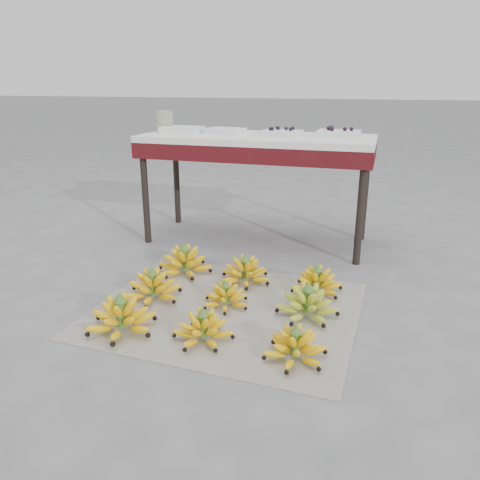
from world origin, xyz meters
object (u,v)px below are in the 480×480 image
(newspaper_mat, at_px, (227,309))
(bunch_mid_center, at_px, (226,297))
(bunch_back_left, at_px, (185,262))
(tray_left, at_px, (226,131))
(bunch_mid_right, at_px, (307,304))
(tray_right, at_px, (282,133))
(bunch_mid_left, at_px, (153,288))
(bunch_back_right, at_px, (317,283))
(bunch_front_center, at_px, (203,329))
(glass_jar, at_px, (165,122))
(bunch_back_center, at_px, (245,272))
(tray_far_left, at_px, (182,130))
(tray_far_right, at_px, (338,134))
(vendor_table, at_px, (257,148))
(bunch_front_left, at_px, (122,318))
(bunch_front_right, at_px, (295,347))

(newspaper_mat, bearing_deg, bunch_mid_center, 115.96)
(bunch_back_left, relative_size, tray_left, 1.27)
(bunch_mid_right, height_order, tray_right, tray_right)
(bunch_mid_left, xyz_separation_m, bunch_back_right, (0.79, 0.32, -0.00))
(bunch_front_center, xyz_separation_m, glass_jar, (-0.81, 1.39, 0.74))
(bunch_back_center, xyz_separation_m, tray_far_left, (-0.67, 0.72, 0.69))
(bunch_mid_right, relative_size, tray_far_left, 1.18)
(tray_left, bearing_deg, glass_jar, -178.31)
(bunch_back_center, bearing_deg, tray_far_right, 80.89)
(bunch_back_left, bearing_deg, tray_left, 83.32)
(bunch_mid_left, bearing_deg, tray_far_right, 37.72)
(glass_jar, bearing_deg, tray_right, -1.84)
(bunch_back_right, bearing_deg, glass_jar, 140.89)
(newspaper_mat, relative_size, vendor_table, 0.82)
(bunch_back_right, bearing_deg, bunch_mid_right, -97.94)
(glass_jar, bearing_deg, bunch_mid_right, -40.82)
(bunch_mid_left, height_order, glass_jar, glass_jar)
(bunch_mid_left, relative_size, tray_left, 1.37)
(bunch_front_left, bearing_deg, bunch_back_center, 36.67)
(bunch_back_right, relative_size, tray_left, 1.12)
(newspaper_mat, xyz_separation_m, tray_far_right, (0.38, 1.11, 0.75))
(glass_jar, bearing_deg, bunch_back_center, -42.55)
(tray_far_right, bearing_deg, bunch_back_center, -116.57)
(bunch_mid_left, height_order, tray_far_right, tray_far_right)
(bunch_front_right, bearing_deg, bunch_back_left, 116.80)
(bunch_back_right, distance_m, vendor_table, 1.09)
(bunch_front_right, relative_size, glass_jar, 2.36)
(bunch_mid_center, relative_size, bunch_back_center, 0.83)
(bunch_back_right, xyz_separation_m, tray_far_left, (-1.07, 0.74, 0.69))
(bunch_mid_left, bearing_deg, bunch_mid_right, -14.17)
(bunch_front_right, height_order, glass_jar, glass_jar)
(bunch_mid_right, xyz_separation_m, tray_left, (-0.76, 1.05, 0.68))
(bunch_mid_left, xyz_separation_m, tray_far_left, (-0.28, 1.06, 0.69))
(bunch_mid_left, xyz_separation_m, tray_right, (0.42, 1.05, 0.68))
(bunch_front_left, distance_m, bunch_back_right, 1.02)
(bunch_front_left, height_order, tray_far_left, tray_far_left)
(vendor_table, bearing_deg, bunch_front_center, -84.06)
(vendor_table, relative_size, tray_far_right, 5.67)
(bunch_back_left, relative_size, tray_right, 1.30)
(tray_far_left, bearing_deg, bunch_mid_right, -43.75)
(tray_far_right, bearing_deg, bunch_front_center, -105.08)
(tray_right, height_order, glass_jar, glass_jar)
(vendor_table, bearing_deg, bunch_front_right, -68.68)
(bunch_front_center, bearing_deg, bunch_mid_left, 144.21)
(newspaper_mat, relative_size, bunch_mid_left, 3.43)
(bunch_mid_right, height_order, bunch_back_center, bunch_mid_right)
(bunch_front_left, xyz_separation_m, tray_far_right, (0.76, 1.45, 0.68))
(bunch_back_right, bearing_deg, bunch_front_left, -146.55)
(bunch_mid_right, height_order, bunch_back_left, bunch_back_left)
(newspaper_mat, relative_size, bunch_front_center, 4.69)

